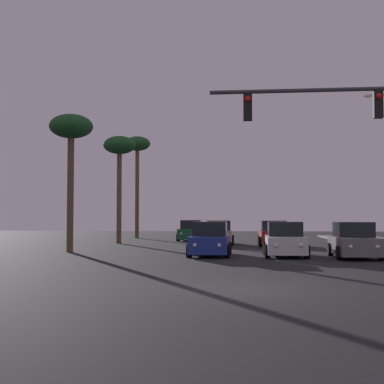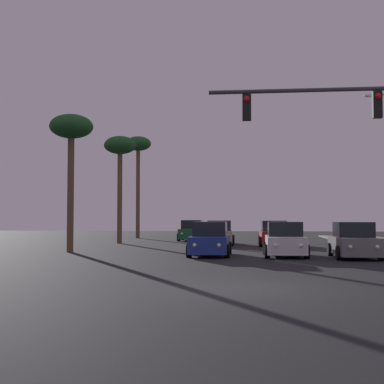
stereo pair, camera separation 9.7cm
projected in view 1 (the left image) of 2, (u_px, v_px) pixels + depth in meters
ground_plane at (249, 289)px, 14.21m from camera, size 120.00×120.00×0.00m
car_white at (285, 241)px, 26.06m from camera, size 2.04×4.31×1.68m
car_green at (191, 231)px, 43.72m from camera, size 2.04×4.32×1.68m
car_grey at (354, 242)px, 24.93m from camera, size 2.04×4.31×1.68m
car_red at (273, 234)px, 35.91m from camera, size 2.04×4.33×1.68m
car_blue at (210, 240)px, 26.42m from camera, size 2.04×4.31×1.68m
car_tan at (219, 234)px, 37.20m from camera, size 2.04×4.34×1.68m
palm_tree_near at (71, 133)px, 29.41m from camera, size 2.40×2.40×7.58m
palm_tree_far at (137, 150)px, 49.40m from camera, size 2.40×2.40×9.40m
palm_tree_mid at (119, 150)px, 39.33m from camera, size 2.40×2.40×7.89m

